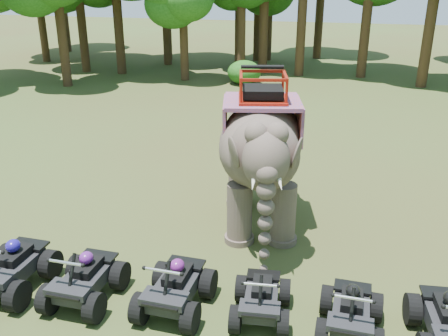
{
  "coord_description": "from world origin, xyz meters",
  "views": [
    {
      "loc": [
        2.57,
        -9.8,
        6.49
      ],
      "look_at": [
        0.0,
        1.2,
        1.9
      ],
      "focal_mm": 40.0,
      "sensor_mm": 36.0,
      "label": 1
    }
  ],
  "objects": [
    {
      "name": "tree_30",
      "position": [
        -12.8,
        16.04,
        3.83
      ],
      "size": [
        5.36,
        5.36,
        7.66
      ],
      "primitive_type": null,
      "color": "#195114",
      "rests_on": "ground"
    },
    {
      "name": "tree_32",
      "position": [
        -6.67,
        19.21,
        3.25
      ],
      "size": [
        4.55,
        4.55,
        6.5
      ],
      "primitive_type": null,
      "color": "#195114",
      "rests_on": "ground"
    },
    {
      "name": "tree_47",
      "position": [
        -18.39,
        22.96,
        3.79
      ],
      "size": [
        5.31,
        5.31,
        7.58
      ],
      "primitive_type": null,
      "color": "#195114",
      "rests_on": "ground"
    },
    {
      "name": "tree_40",
      "position": [
        -9.38,
        23.87,
        4.26
      ],
      "size": [
        5.96,
        5.96,
        8.52
      ],
      "primitive_type": null,
      "color": "#195114",
      "rests_on": "ground"
    },
    {
      "name": "ground",
      "position": [
        0.0,
        0.0,
        0.0
      ],
      "size": [
        110.0,
        110.0,
        0.0
      ],
      "primitive_type": "plane",
      "color": "#47381E",
      "rests_on": "ground"
    },
    {
      "name": "atv_1",
      "position": [
        -2.2,
        -2.03,
        0.64
      ],
      "size": [
        1.32,
        1.78,
        1.29
      ],
      "primitive_type": null,
      "rotation": [
        0.0,
        0.0,
        -0.03
      ],
      "color": "black",
      "rests_on": "ground"
    },
    {
      "name": "atv_0",
      "position": [
        -3.91,
        -2.03,
        0.68
      ],
      "size": [
        1.39,
        1.87,
        1.36
      ],
      "primitive_type": null,
      "rotation": [
        0.0,
        0.0,
        -0.03
      ],
      "color": "black",
      "rests_on": "ground"
    },
    {
      "name": "elephant",
      "position": [
        0.76,
        2.16,
        2.07
      ],
      "size": [
        3.11,
        5.26,
        4.14
      ],
      "primitive_type": null,
      "rotation": [
        0.0,
        0.0,
        0.2
      ],
      "color": "#4B3F36",
      "rests_on": "ground"
    },
    {
      "name": "atv_2",
      "position": [
        -0.28,
        -1.88,
        0.65
      ],
      "size": [
        1.36,
        1.82,
        1.3
      ],
      "primitive_type": null,
      "rotation": [
        0.0,
        0.0,
        -0.05
      ],
      "color": "black",
      "rests_on": "ground"
    },
    {
      "name": "tree_34",
      "position": [
        -3.52,
        26.75,
        3.56
      ],
      "size": [
        4.98,
        4.98,
        7.11
      ],
      "primitive_type": null,
      "color": "#195114",
      "rests_on": "ground"
    },
    {
      "name": "tree_43",
      "position": [
        -13.74,
        20.14,
        4.14
      ],
      "size": [
        5.8,
        5.8,
        8.28
      ],
      "primitive_type": null,
      "color": "#195114",
      "rests_on": "ground"
    },
    {
      "name": "atv_3",
      "position": [
        1.44,
        -1.74,
        0.57
      ],
      "size": [
        1.25,
        1.63,
        1.14
      ],
      "primitive_type": null,
      "rotation": [
        0.0,
        0.0,
        0.08
      ],
      "color": "black",
      "rests_on": "ground"
    },
    {
      "name": "tree_33",
      "position": [
        -3.67,
        21.61,
        3.79
      ],
      "size": [
        5.3,
        5.3,
        7.57
      ],
      "primitive_type": null,
      "color": "#195114",
      "rests_on": "ground"
    },
    {
      "name": "atv_4",
      "position": [
        3.15,
        -1.83,
        0.6
      ],
      "size": [
        1.25,
        1.67,
        1.2
      ],
      "primitive_type": null,
      "rotation": [
        0.0,
        0.0,
        -0.04
      ],
      "color": "black",
      "rests_on": "ground"
    },
    {
      "name": "tree_0",
      "position": [
        0.0,
        22.11,
        4.43
      ],
      "size": [
        6.21,
        6.21,
        8.86
      ],
      "primitive_type": null,
      "color": "#195114",
      "rests_on": "ground"
    }
  ]
}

